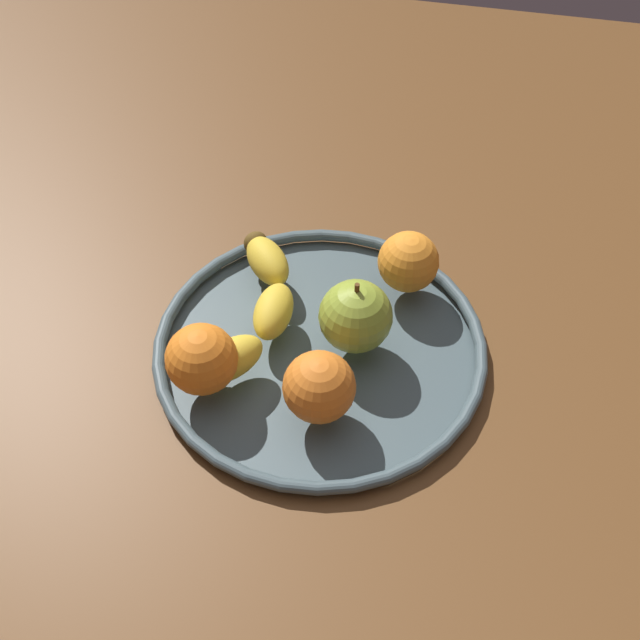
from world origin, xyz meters
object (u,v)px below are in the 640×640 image
object	(u,v)px
fruit_bowl	(320,347)
apple	(356,316)
banana	(258,305)
orange_back_right	(408,262)
orange_back_left	(202,359)
orange_front_left	(319,387)

from	to	relation	value
fruit_bowl	apple	xyz separation A→B (cm)	(0.77, -3.14, 4.29)
banana	orange_back_right	world-z (taller)	orange_back_right
fruit_bowl	orange_back_left	xyz separation A→B (cm)	(-6.73, 9.09, 4.08)
apple	orange_front_left	distance (cm)	8.39
fruit_bowl	banana	bearing A→B (deg)	75.90
fruit_bowl	banana	distance (cm)	7.09
orange_front_left	orange_back_right	size ratio (longest dim) A/B	1.05
orange_back_left	orange_front_left	bearing A→B (deg)	-93.93
apple	orange_back_right	bearing A→B (deg)	-23.85
fruit_bowl	apple	world-z (taller)	apple
orange_back_left	orange_back_right	bearing A→B (deg)	-45.12
orange_front_left	apple	bearing A→B (deg)	-11.07
apple	orange_front_left	bearing A→B (deg)	168.93
banana	orange_back_left	size ratio (longest dim) A/B	3.16
apple	fruit_bowl	bearing A→B (deg)	103.74
fruit_bowl	orange_back_left	world-z (taller)	orange_back_left
fruit_bowl	orange_back_left	distance (cm)	12.03
fruit_bowl	banana	world-z (taller)	banana
apple	orange_front_left	xyz separation A→B (cm)	(-8.23, 1.61, -0.25)
fruit_bowl	orange_front_left	xyz separation A→B (cm)	(-7.46, -1.53, 4.04)
apple	orange_back_left	bearing A→B (deg)	121.52
fruit_bowl	orange_back_right	world-z (taller)	orange_back_right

